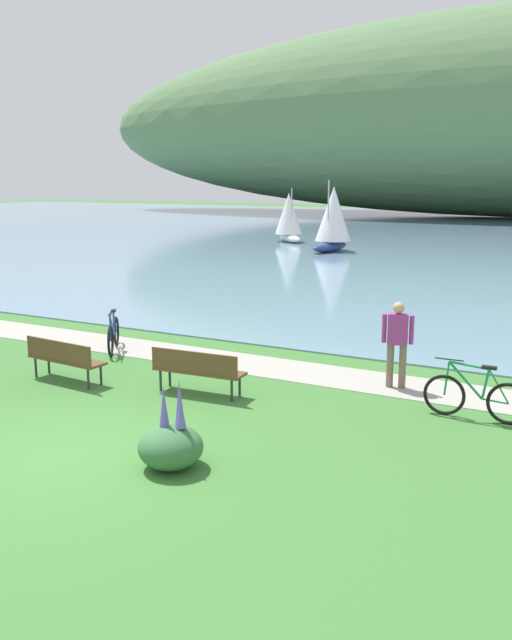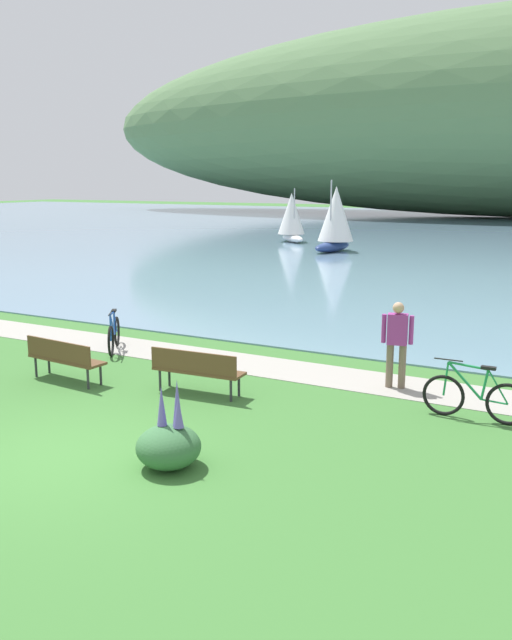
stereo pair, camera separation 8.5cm
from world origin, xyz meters
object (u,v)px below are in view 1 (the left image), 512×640
(park_bench_further_along, at_px, (64,357))
(person_at_shoreline, at_px, (397,339))
(sailboat_toward_hillside, at_px, (333,218))
(park_bench_near_camera, at_px, (197,368))
(bicycle_leaning_near_bench, at_px, (476,397))
(sailboat_nearest_to_shore, at_px, (289,217))
(bicycle_beside_path, at_px, (113,335))

(park_bench_further_along, height_order, person_at_shoreline, person_at_shoreline)
(sailboat_toward_hillside, bearing_deg, person_at_shoreline, -65.68)
(park_bench_further_along, xyz_separation_m, sailboat_toward_hillside, (-4.42, 25.81, 1.39))
(person_at_shoreline, height_order, sailboat_toward_hillside, sailboat_toward_hillside)
(park_bench_near_camera, xyz_separation_m, person_at_shoreline, (3.19, 2.19, 0.46))
(park_bench_further_along, height_order, sailboat_toward_hillside, sailboat_toward_hillside)
(person_at_shoreline, bearing_deg, park_bench_further_along, -155.35)
(bicycle_leaning_near_bench, bearing_deg, sailboat_nearest_to_shore, 120.66)
(park_bench_further_along, height_order, sailboat_nearest_to_shore, sailboat_nearest_to_shore)
(sailboat_toward_hillside, bearing_deg, bicycle_beside_path, -81.12)
(park_bench_further_along, relative_size, sailboat_toward_hillside, 0.46)
(sailboat_nearest_to_shore, bearing_deg, bicycle_leaning_near_bench, -59.34)
(bicycle_beside_path, relative_size, sailboat_toward_hillside, 0.38)
(sailboat_nearest_to_shore, xyz_separation_m, sailboat_toward_hillside, (4.72, -4.24, 0.25))
(park_bench_near_camera, xyz_separation_m, sailboat_toward_hillside, (-7.23, 25.24, 1.39))
(sailboat_nearest_to_shore, bearing_deg, sailboat_toward_hillside, -41.91)
(person_at_shoreline, distance_m, sailboat_toward_hillside, 25.32)
(park_bench_further_along, distance_m, sailboat_toward_hillside, 26.22)
(park_bench_near_camera, xyz_separation_m, bicycle_beside_path, (-3.57, 1.87, -0.12))
(bicycle_leaning_near_bench, relative_size, person_at_shoreline, 1.04)
(person_at_shoreline, relative_size, sailboat_toward_hillside, 0.43)
(bicycle_beside_path, height_order, sailboat_toward_hillside, sailboat_toward_hillside)
(bicycle_beside_path, relative_size, sailboat_nearest_to_shore, 0.44)
(park_bench_further_along, relative_size, sailboat_nearest_to_shore, 0.53)
(bicycle_beside_path, bearing_deg, bicycle_leaning_near_bench, -5.29)
(bicycle_beside_path, bearing_deg, sailboat_toward_hillside, 98.88)
(park_bench_near_camera, relative_size, person_at_shoreline, 1.07)
(person_at_shoreline, bearing_deg, bicycle_beside_path, -177.26)
(park_bench_near_camera, bearing_deg, person_at_shoreline, 34.45)
(park_bench_near_camera, relative_size, bicycle_beside_path, 1.20)
(park_bench_near_camera, distance_m, sailboat_toward_hillside, 26.30)
(bicycle_leaning_near_bench, bearing_deg, park_bench_further_along, -167.92)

